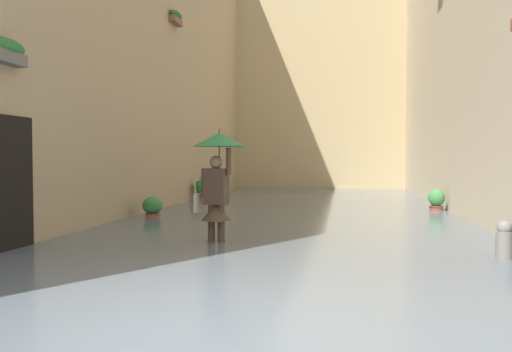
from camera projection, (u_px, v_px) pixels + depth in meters
name	position (u px, v px, depth m)	size (l,w,h in m)	color
ground_plane	(302.00, 216.00, 13.29)	(60.00, 60.00, 0.00)	gray
flood_water	(302.00, 213.00, 13.29)	(8.49, 25.03, 0.18)	slate
building_facade_right	(136.00, 11.00, 13.92)	(2.04, 23.03, 11.54)	tan
building_facade_far	(320.00, 85.00, 23.36)	(11.29, 1.80, 10.14)	tan
person_wading	(217.00, 171.00, 8.05)	(0.87, 0.87, 2.04)	#2D2319
potted_plant_far_right	(153.00, 209.00, 11.56)	(0.48, 0.48, 0.65)	#9E563D
potted_plant_near_right	(200.00, 190.00, 16.24)	(0.45, 0.45, 0.85)	#66605B
potted_plant_near_left	(436.00, 202.00, 12.91)	(0.42, 0.42, 0.76)	brown
mooring_bollard	(504.00, 246.00, 6.71)	(0.22, 0.22, 0.70)	gray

